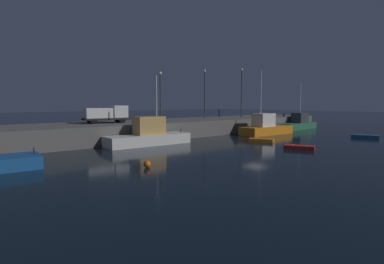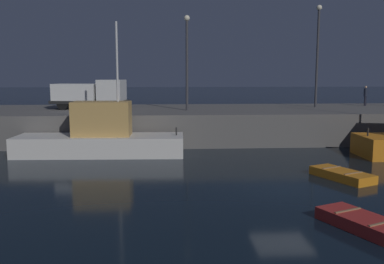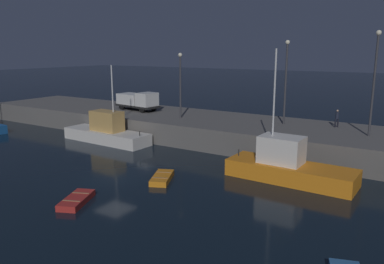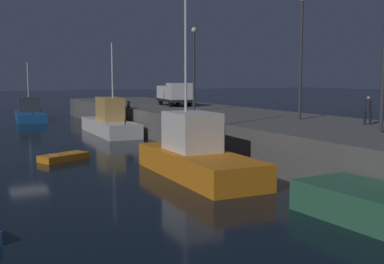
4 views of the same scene
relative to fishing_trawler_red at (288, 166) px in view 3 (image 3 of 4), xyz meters
The scene contains 12 objects.
ground_plane 13.36m from the fishing_trawler_red, 148.97° to the right, with size 320.00×320.00×0.00m, color black.
pier_quay 14.48m from the fishing_trawler_red, 141.99° to the left, with size 64.80×10.76×2.31m.
fishing_trawler_red is the anchor object (origin of this frame).
fishing_boat_blue 20.64m from the fishing_trawler_red, behind, with size 10.49×3.31×8.20m.
dinghy_orange_near 9.60m from the fishing_trawler_red, 147.17° to the right, with size 2.44×3.35×0.46m.
rowboat_white_mid 15.48m from the fishing_trawler_red, 130.84° to the right, with size 2.42×3.37×0.45m.
lamp_post_west 17.50m from the fishing_trawler_red, 153.11° to the left, with size 0.44×0.44×7.10m.
lamp_post_east 12.34m from the fishing_trawler_red, 111.12° to the left, with size 0.44×0.44×8.36m.
lamp_post_central 11.64m from the fishing_trawler_red, 63.64° to the left, with size 0.44×0.44×9.04m.
utility_truck 24.32m from the fishing_trawler_red, 157.66° to the left, with size 6.11×3.02×2.31m.
dockworker 11.51m from the fishing_trawler_red, 84.75° to the left, with size 0.44×0.44×1.74m.
bollard_west 21.82m from the fishing_trawler_red, 169.66° to the left, with size 0.28×0.28×0.64m, color black.
Camera 3 is at (20.13, -20.68, 9.77)m, focal length 36.01 mm.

